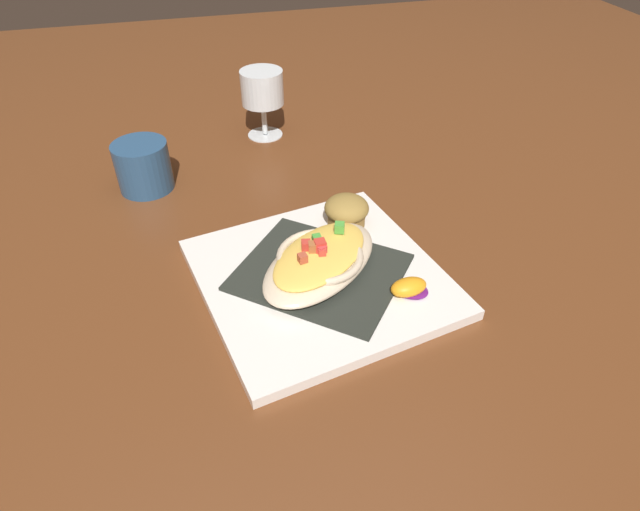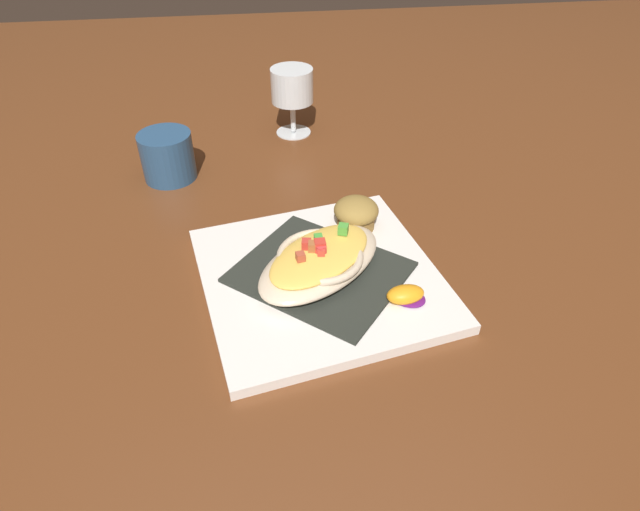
# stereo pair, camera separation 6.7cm
# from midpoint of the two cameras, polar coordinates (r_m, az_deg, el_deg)

# --- Properties ---
(ground_plane) EXTENTS (2.60, 2.60, 0.00)m
(ground_plane) POSITION_cam_midpoint_polar(r_m,az_deg,el_deg) (0.71, -2.69, -2.92)
(ground_plane) COLOR brown
(square_plate) EXTENTS (0.35, 0.35, 0.01)m
(square_plate) POSITION_cam_midpoint_polar(r_m,az_deg,el_deg) (0.71, -2.71, -2.47)
(square_plate) COLOR white
(square_plate) RESTS_ON ground_plane
(folded_napkin) EXTENTS (0.26, 0.26, 0.00)m
(folded_napkin) POSITION_cam_midpoint_polar(r_m,az_deg,el_deg) (0.70, -2.73, -1.86)
(folded_napkin) COLOR #262B25
(folded_napkin) RESTS_ON square_plate
(gratin_dish) EXTENTS (0.22, 0.21, 0.05)m
(gratin_dish) POSITION_cam_midpoint_polar(r_m,az_deg,el_deg) (0.69, -2.78, -0.51)
(gratin_dish) COLOR beige
(gratin_dish) RESTS_ON folded_napkin
(muffin) EXTENTS (0.06, 0.06, 0.05)m
(muffin) POSITION_cam_midpoint_polar(r_m,az_deg,el_deg) (0.77, 0.36, 4.63)
(muffin) COLOR olive
(muffin) RESTS_ON square_plate
(orange_garnish) EXTENTS (0.06, 0.06, 0.02)m
(orange_garnish) POSITION_cam_midpoint_polar(r_m,az_deg,el_deg) (0.67, 6.61, -3.50)
(orange_garnish) COLOR #5D176B
(orange_garnish) RESTS_ON square_plate
(coffee_mug) EXTENTS (0.09, 0.12, 0.08)m
(coffee_mug) POSITION_cam_midpoint_polar(r_m,az_deg,el_deg) (0.94, -20.12, 8.60)
(coffee_mug) COLOR navy
(coffee_mug) RESTS_ON ground_plane
(stemmed_glass) EXTENTS (0.08, 0.08, 0.13)m
(stemmed_glass) POSITION_cam_midpoint_polar(r_m,az_deg,el_deg) (1.04, -8.04, 16.78)
(stemmed_glass) COLOR white
(stemmed_glass) RESTS_ON ground_plane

